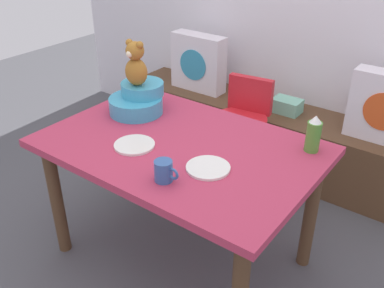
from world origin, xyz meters
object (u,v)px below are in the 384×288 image
at_px(coffee_mug, 164,171).
at_px(dinner_plate_near, 208,168).
at_px(highchair, 242,122).
at_px(dining_table, 180,161).
at_px(book_stack, 287,106).
at_px(dinner_plate_far, 134,145).
at_px(ketchup_bottle, 313,134).
at_px(infant_seat_teal, 138,100).
at_px(pillow_floral_left, 198,63).
at_px(teddy_bear, 136,64).

height_order(coffee_mug, dinner_plate_near, coffee_mug).
distance_m(highchair, dinner_plate_near, 0.96).
distance_m(dining_table, dinner_plate_near, 0.29).
distance_m(book_stack, dinner_plate_far, 1.39).
relative_size(ketchup_bottle, dinner_plate_far, 0.92).
height_order(book_stack, infant_seat_teal, infant_seat_teal).
height_order(highchair, dinner_plate_far, highchair).
xyz_separation_m(highchair, coffee_mug, (0.24, -1.06, 0.27)).
bearing_deg(highchair, coffee_mug, -77.44).
relative_size(pillow_floral_left, ketchup_bottle, 2.38).
xyz_separation_m(pillow_floral_left, ketchup_bottle, (1.29, -0.86, 0.15)).
relative_size(teddy_bear, dinner_plate_far, 1.25).
relative_size(book_stack, dinner_plate_far, 1.00).
height_order(pillow_floral_left, book_stack, pillow_floral_left).
bearing_deg(coffee_mug, pillow_floral_left, 120.98).
bearing_deg(book_stack, dinner_plate_near, -80.43).
height_order(teddy_bear, coffee_mug, teddy_bear).
distance_m(infant_seat_teal, dinner_plate_far, 0.41).
bearing_deg(dining_table, coffee_mug, -63.69).
relative_size(highchair, ketchup_bottle, 4.27).
xyz_separation_m(book_stack, highchair, (-0.11, -0.44, 0.01)).
height_order(dining_table, infant_seat_teal, infant_seat_teal).
height_order(pillow_floral_left, coffee_mug, pillow_floral_left).
bearing_deg(dinner_plate_far, dining_table, 43.73).
bearing_deg(coffee_mug, dining_table, 116.31).
xyz_separation_m(highchair, teddy_bear, (-0.33, -0.61, 0.50)).
relative_size(book_stack, coffee_mug, 1.67).
xyz_separation_m(dining_table, highchair, (-0.09, 0.77, -0.12)).
distance_m(highchair, coffee_mug, 1.12).
bearing_deg(teddy_bear, dinner_plate_far, -50.36).
relative_size(pillow_floral_left, dining_table, 0.33).
distance_m(book_stack, coffee_mug, 1.53).
bearing_deg(dinner_plate_far, infant_seat_teal, 129.59).
bearing_deg(highchair, book_stack, 75.40).
height_order(dining_table, coffee_mug, coffee_mug).
bearing_deg(book_stack, coffee_mug, -85.31).
relative_size(book_stack, infant_seat_teal, 0.61).
bearing_deg(pillow_floral_left, book_stack, 1.57).
distance_m(pillow_floral_left, book_stack, 0.78).
bearing_deg(ketchup_bottle, teddy_bear, -170.24).
relative_size(infant_seat_teal, dinner_plate_far, 1.65).
height_order(dining_table, dinner_plate_far, dinner_plate_far).
height_order(pillow_floral_left, teddy_bear, teddy_bear).
bearing_deg(highchair, teddy_bear, -117.96).
bearing_deg(pillow_floral_left, dining_table, -57.91).
bearing_deg(dinner_plate_far, pillow_floral_left, 113.45).
distance_m(coffee_mug, dinner_plate_far, 0.34).
xyz_separation_m(pillow_floral_left, infant_seat_teal, (0.33, -1.03, 0.13)).
xyz_separation_m(pillow_floral_left, dinner_plate_far, (0.58, -1.34, 0.07)).
bearing_deg(dinner_plate_near, teddy_bear, 158.33).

